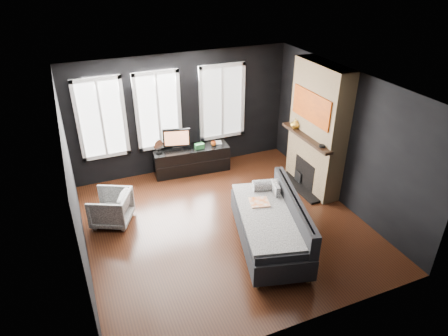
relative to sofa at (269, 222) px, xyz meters
name	(u,v)px	position (x,y,z in m)	size (l,w,h in m)	color
floor	(225,224)	(-0.48, 0.81, -0.47)	(5.00, 5.00, 0.00)	black
ceiling	(225,86)	(-0.48, 0.81, 2.23)	(5.00, 5.00, 0.00)	white
wall_back	(182,113)	(-0.48, 3.31, 0.88)	(5.00, 0.02, 2.70)	black
wall_left	(74,191)	(-2.98, 0.81, 0.88)	(0.02, 5.00, 2.70)	black
wall_right	(344,139)	(2.02, 0.81, 0.88)	(0.02, 5.00, 2.70)	black
windows	(160,70)	(-0.93, 3.27, 1.91)	(4.00, 0.16, 1.76)	white
fireplace	(317,129)	(1.82, 1.41, 0.88)	(0.70, 1.62, 2.70)	#93724C
sofa	(269,222)	(0.00, 0.00, 0.00)	(1.10, 2.20, 0.95)	black
stripe_pillow	(275,192)	(0.39, 0.53, 0.21)	(0.08, 0.35, 0.35)	gray
armchair	(111,207)	(-2.43, 1.71, -0.12)	(0.69, 0.64, 0.71)	white
media_console	(191,159)	(-0.40, 3.05, -0.18)	(1.73, 0.54, 0.60)	black
monitor	(177,138)	(-0.71, 3.10, 0.40)	(0.62, 0.13, 0.56)	black
desk_fan	(158,146)	(-1.14, 3.06, 0.29)	(0.23, 0.23, 0.33)	#A8A8A8
mug	(214,143)	(0.12, 2.95, 0.18)	(0.12, 0.10, 0.12)	#CD5816
book	(215,139)	(0.21, 3.07, 0.23)	(0.15, 0.02, 0.21)	#C7B399
storage_box	(199,146)	(-0.23, 2.95, 0.18)	(0.21, 0.13, 0.11)	#266C33
mantel_vase	(295,124)	(1.57, 1.86, 0.86)	(0.20, 0.21, 0.20)	gold
mantel_clock	(322,146)	(1.57, 0.86, 0.78)	(0.12, 0.12, 0.04)	black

